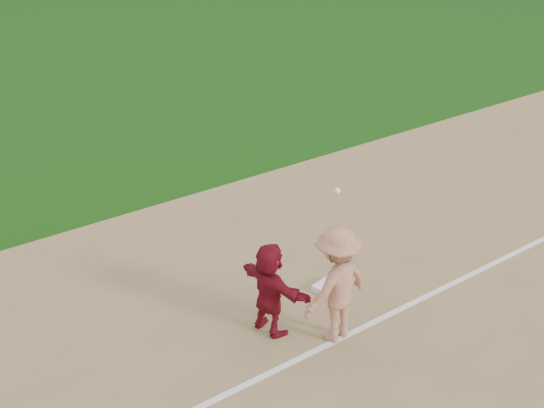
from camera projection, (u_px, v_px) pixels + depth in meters
ground at (326, 307)px, 11.27m from camera, size 160.00×160.00×0.00m
foul_line at (359, 329)px, 10.68m from camera, size 60.00×0.10×0.01m
first_base at (329, 288)px, 11.65m from camera, size 0.51×0.51×0.10m
base_runner at (270, 289)px, 10.34m from camera, size 0.63×1.46×1.53m
first_base_play at (337, 285)px, 10.12m from camera, size 1.27×0.82×2.32m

